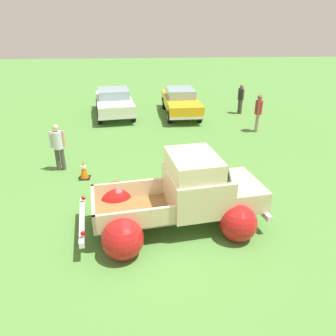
{
  "coord_description": "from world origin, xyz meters",
  "views": [
    {
      "loc": [
        -0.59,
        -7.04,
        4.92
      ],
      "look_at": [
        0.0,
        1.3,
        1.04
      ],
      "focal_mm": 34.39,
      "sensor_mm": 36.0,
      "label": 1
    }
  ],
  "objects_px": {
    "spectator_1": "(241,97)",
    "lane_cone_1": "(194,173)",
    "spectator_0": "(58,145)",
    "lane_cone_0": "(84,170)",
    "spectator_2": "(258,111)",
    "show_car_1": "(181,101)",
    "show_car_0": "(114,101)",
    "vintage_pickup_truck": "(186,198)"
  },
  "relations": [
    {
      "from": "spectator_1",
      "to": "lane_cone_1",
      "type": "xyz_separation_m",
      "value": [
        -3.82,
        -8.29,
        -0.61
      ]
    },
    {
      "from": "spectator_0",
      "to": "lane_cone_0",
      "type": "distance_m",
      "value": 1.37
    },
    {
      "from": "spectator_2",
      "to": "lane_cone_0",
      "type": "relative_size",
      "value": 2.78
    },
    {
      "from": "spectator_2",
      "to": "lane_cone_0",
      "type": "xyz_separation_m",
      "value": [
        -7.42,
        -4.53,
        -0.69
      ]
    },
    {
      "from": "lane_cone_0",
      "to": "show_car_1",
      "type": "bearing_deg",
      "value": 62.15
    },
    {
      "from": "show_car_0",
      "to": "spectator_2",
      "type": "height_order",
      "value": "spectator_2"
    },
    {
      "from": "show_car_1",
      "to": "lane_cone_0",
      "type": "bearing_deg",
      "value": -29.92
    },
    {
      "from": "spectator_0",
      "to": "lane_cone_1",
      "type": "height_order",
      "value": "spectator_0"
    },
    {
      "from": "show_car_0",
      "to": "lane_cone_0",
      "type": "xyz_separation_m",
      "value": [
        -0.4,
        -7.91,
        -0.47
      ]
    },
    {
      "from": "vintage_pickup_truck",
      "to": "show_car_0",
      "type": "height_order",
      "value": "vintage_pickup_truck"
    },
    {
      "from": "show_car_1",
      "to": "lane_cone_0",
      "type": "distance_m",
      "value": 8.78
    },
    {
      "from": "show_car_1",
      "to": "spectator_1",
      "type": "bearing_deg",
      "value": 88.37
    },
    {
      "from": "spectator_1",
      "to": "spectator_0",
      "type": "bearing_deg",
      "value": -158.0
    },
    {
      "from": "vintage_pickup_truck",
      "to": "show_car_1",
      "type": "xyz_separation_m",
      "value": [
        0.99,
        10.61,
        0.03
      ]
    },
    {
      "from": "show_car_1",
      "to": "lane_cone_0",
      "type": "height_order",
      "value": "show_car_1"
    },
    {
      "from": "spectator_0",
      "to": "spectator_2",
      "type": "height_order",
      "value": "spectator_2"
    },
    {
      "from": "show_car_0",
      "to": "show_car_1",
      "type": "relative_size",
      "value": 1.0
    },
    {
      "from": "spectator_0",
      "to": "lane_cone_1",
      "type": "bearing_deg",
      "value": 69.09
    },
    {
      "from": "show_car_0",
      "to": "spectator_0",
      "type": "relative_size",
      "value": 2.79
    },
    {
      "from": "show_car_1",
      "to": "spectator_2",
      "type": "relative_size",
      "value": 2.69
    },
    {
      "from": "spectator_0",
      "to": "show_car_0",
      "type": "bearing_deg",
      "value": 163.9
    },
    {
      "from": "show_car_0",
      "to": "lane_cone_1",
      "type": "height_order",
      "value": "show_car_0"
    },
    {
      "from": "vintage_pickup_truck",
      "to": "spectator_1",
      "type": "bearing_deg",
      "value": 58.6
    },
    {
      "from": "show_car_1",
      "to": "spectator_0",
      "type": "xyz_separation_m",
      "value": [
        -5.03,
        -7.0,
        0.18
      ]
    },
    {
      "from": "show_car_0",
      "to": "lane_cone_0",
      "type": "relative_size",
      "value": 7.46
    },
    {
      "from": "spectator_0",
      "to": "lane_cone_1",
      "type": "distance_m",
      "value": 4.83
    },
    {
      "from": "spectator_1",
      "to": "lane_cone_1",
      "type": "height_order",
      "value": "spectator_1"
    },
    {
      "from": "show_car_1",
      "to": "spectator_2",
      "type": "height_order",
      "value": "spectator_2"
    },
    {
      "from": "lane_cone_1",
      "to": "lane_cone_0",
      "type": "bearing_deg",
      "value": 172.01
    },
    {
      "from": "lane_cone_1",
      "to": "show_car_0",
      "type": "bearing_deg",
      "value": 111.24
    },
    {
      "from": "spectator_1",
      "to": "lane_cone_1",
      "type": "distance_m",
      "value": 9.15
    },
    {
      "from": "vintage_pickup_truck",
      "to": "spectator_0",
      "type": "distance_m",
      "value": 5.43
    },
    {
      "from": "vintage_pickup_truck",
      "to": "lane_cone_1",
      "type": "distance_m",
      "value": 2.45
    },
    {
      "from": "vintage_pickup_truck",
      "to": "lane_cone_0",
      "type": "distance_m",
      "value": 4.24
    },
    {
      "from": "show_car_0",
      "to": "show_car_1",
      "type": "xyz_separation_m",
      "value": [
        3.69,
        -0.16,
        -0.0
      ]
    },
    {
      "from": "show_car_1",
      "to": "spectator_1",
      "type": "distance_m",
      "value": 3.41
    },
    {
      "from": "spectator_1",
      "to": "spectator_2",
      "type": "bearing_deg",
      "value": -109.22
    },
    {
      "from": "spectator_1",
      "to": "lane_cone_1",
      "type": "bearing_deg",
      "value": -132.52
    },
    {
      "from": "show_car_1",
      "to": "lane_cone_0",
      "type": "xyz_separation_m",
      "value": [
        -4.1,
        -7.75,
        -0.47
      ]
    },
    {
      "from": "spectator_1",
      "to": "vintage_pickup_truck",
      "type": "bearing_deg",
      "value": -130.21
    },
    {
      "from": "show_car_1",
      "to": "spectator_0",
      "type": "height_order",
      "value": "spectator_0"
    },
    {
      "from": "show_car_1",
      "to": "spectator_0",
      "type": "relative_size",
      "value": 2.8
    }
  ]
}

